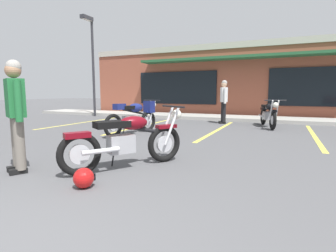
% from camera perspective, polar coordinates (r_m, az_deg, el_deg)
% --- Properties ---
extents(ground_plane, '(80.00, 80.00, 0.00)m').
position_cam_1_polar(ground_plane, '(4.97, 0.26, -6.71)').
color(ground_plane, '#515154').
extents(sidewalk_kerb, '(22.00, 1.80, 0.14)m').
position_cam_1_polar(sidewalk_kerb, '(12.13, 14.63, 1.68)').
color(sidewalk_kerb, '#A8A59E').
rests_on(sidewalk_kerb, ground_plane).
extents(brick_storefront_building, '(16.85, 6.76, 3.61)m').
position_cam_1_polar(brick_storefront_building, '(16.17, 17.25, 9.10)').
color(brick_storefront_building, brown).
rests_on(brick_storefront_building, ground_plane).
extents(painted_stall_lines, '(11.06, 4.80, 0.01)m').
position_cam_1_polar(painted_stall_lines, '(8.63, 10.71, -0.85)').
color(painted_stall_lines, '#DBCC4C').
rests_on(painted_stall_lines, ground_plane).
extents(motorcycle_foreground_classic, '(1.39, 1.84, 0.98)m').
position_cam_1_polar(motorcycle_foreground_classic, '(4.21, -8.87, -2.91)').
color(motorcycle_foreground_classic, black).
rests_on(motorcycle_foreground_classic, ground_plane).
extents(motorcycle_black_cruiser, '(0.79, 2.09, 0.98)m').
position_cam_1_polar(motorcycle_black_cruiser, '(7.73, -7.24, 2.22)').
color(motorcycle_black_cruiser, black).
rests_on(motorcycle_black_cruiser, ground_plane).
extents(motorcycle_blue_standard, '(0.93, 2.06, 0.98)m').
position_cam_1_polar(motorcycle_blue_standard, '(9.77, 20.86, 2.45)').
color(motorcycle_blue_standard, black).
rests_on(motorcycle_blue_standard, ground_plane).
extents(person_in_black_shirt, '(0.58, 0.40, 1.68)m').
position_cam_1_polar(person_in_black_shirt, '(4.50, -30.13, 3.11)').
color(person_in_black_shirt, black).
rests_on(person_in_black_shirt, ground_plane).
extents(person_in_shorts_foreground, '(0.38, 0.59, 1.68)m').
position_cam_1_polar(person_in_shorts_foreground, '(10.43, 11.99, 5.73)').
color(person_in_shorts_foreground, black).
rests_on(person_in_shorts_foreground, ground_plane).
extents(helmet_on_pavement, '(0.26, 0.26, 0.26)m').
position_cam_1_polar(helmet_on_pavement, '(3.54, -17.78, -10.68)').
color(helmet_on_pavement, '#B71414').
rests_on(helmet_on_pavement, ground_plane).
extents(parking_lot_lamp_post, '(0.24, 0.76, 4.86)m').
position_cam_1_polar(parking_lot_lamp_post, '(14.07, -16.30, 14.96)').
color(parking_lot_lamp_post, '#2D2D33').
rests_on(parking_lot_lamp_post, ground_plane).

